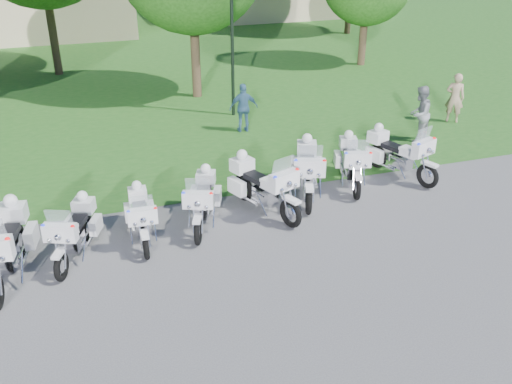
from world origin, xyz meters
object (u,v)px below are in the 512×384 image
object	(u,v)px
motorcycle_0	(6,245)
bystander_a	(455,98)
bystander_c	(244,108)
motorcycle_5	(308,169)
bystander_b	(420,114)
motorcycle_7	(398,153)
motorcycle_4	(262,185)
motorcycle_3	(203,200)
lamp_post	(232,21)
motorcycle_6	(352,161)
motorcycle_1	(75,230)
motorcycle_2	(141,215)

from	to	relation	value
motorcycle_0	bystander_a	xyz separation A→B (m)	(14.40, 5.27, 0.13)
motorcycle_0	bystander_c	bearing A→B (deg)	-126.67
motorcycle_5	bystander_b	size ratio (longest dim) A/B	1.35
motorcycle_7	bystander_b	distance (m)	3.02
bystander_c	bystander_b	bearing A→B (deg)	157.00
motorcycle_4	motorcycle_3	bearing A→B (deg)	-14.63
lamp_post	motorcycle_0	bearing A→B (deg)	-130.61
motorcycle_4	motorcycle_6	xyz separation A→B (m)	(2.84, 0.74, -0.06)
motorcycle_3	motorcycle_5	distance (m)	3.04
motorcycle_0	motorcycle_6	distance (m)	8.84
lamp_post	bystander_a	world-z (taller)	lamp_post
motorcycle_6	motorcycle_7	xyz separation A→B (m)	(1.47, 0.05, 0.04)
motorcycle_7	bystander_a	size ratio (longest dim) A/B	1.35
motorcycle_1	bystander_c	distance (m)	8.51
bystander_b	motorcycle_1	bearing A→B (deg)	-18.73
motorcycle_0	motorcycle_5	distance (m)	7.41
lamp_post	motorcycle_3	bearing A→B (deg)	-111.43
motorcycle_6	lamp_post	size ratio (longest dim) A/B	0.50
bystander_a	bystander_b	xyz separation A→B (m)	(-2.21, -1.21, 0.03)
motorcycle_4	motorcycle_2	bearing A→B (deg)	-13.34
motorcycle_4	bystander_b	bearing A→B (deg)	-175.93
motorcycle_0	motorcycle_4	xyz separation A→B (m)	(5.82, 1.08, -0.03)
motorcycle_4	motorcycle_6	bearing A→B (deg)	173.62
motorcycle_1	motorcycle_2	xyz separation A→B (m)	(1.45, 0.27, -0.03)
motorcycle_2	motorcycle_3	size ratio (longest dim) A/B	0.97
motorcycle_1	motorcycle_2	size ratio (longest dim) A/B	1.00
motorcycle_1	motorcycle_5	bearing A→B (deg)	-147.21
motorcycle_1	motorcycle_4	world-z (taller)	motorcycle_4
motorcycle_0	motorcycle_3	world-z (taller)	motorcycle_0
motorcycle_5	bystander_a	size ratio (longest dim) A/B	1.40
motorcycle_0	motorcycle_2	bearing A→B (deg)	-156.46
motorcycle_1	bystander_c	world-z (taller)	bystander_c
motorcycle_5	bystander_c	distance (m)	5.10
motorcycle_4	lamp_post	bearing A→B (deg)	-121.89
motorcycle_4	bystander_a	xyz separation A→B (m)	(8.58, 4.19, 0.16)
motorcycle_2	motorcycle_0	bearing A→B (deg)	16.41
lamp_post	motorcycle_1	bearing A→B (deg)	-126.28
motorcycle_1	lamp_post	size ratio (longest dim) A/B	0.46
motorcycle_7	motorcycle_2	bearing A→B (deg)	-11.20
motorcycle_1	motorcycle_2	distance (m)	1.48
motorcycle_2	motorcycle_5	size ratio (longest dim) A/B	0.86
lamp_post	bystander_c	world-z (taller)	lamp_post
motorcycle_0	bystander_c	distance (m)	9.72
lamp_post	bystander_c	distance (m)	3.11
motorcycle_2	motorcycle_4	xyz separation A→B (m)	(3.04, 0.41, 0.12)
motorcycle_0	motorcycle_2	distance (m)	2.86
motorcycle_4	bystander_c	bearing A→B (deg)	-123.76
motorcycle_2	motorcycle_6	xyz separation A→B (m)	(5.87, 1.15, 0.06)
motorcycle_4	motorcycle_6	world-z (taller)	motorcycle_4
motorcycle_3	motorcycle_6	bearing A→B (deg)	-147.57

